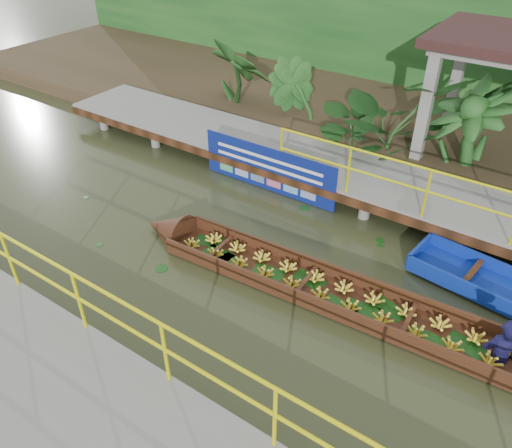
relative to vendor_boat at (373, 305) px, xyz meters
The scene contains 7 objects.
ground 2.32m from the vendor_boat, behind, with size 80.00×80.00×0.00m, color #2E3319.
land_strip 7.71m from the vendor_boat, 107.37° to the left, with size 30.00×8.00×0.45m, color #352C1A.
far_dock 4.01m from the vendor_boat, 124.78° to the left, with size 16.00×2.06×1.66m.
foliage_backdrop 10.28m from the vendor_boat, 103.14° to the left, with size 30.00×0.80×4.00m, color #154218.
vendor_boat is the anchor object (origin of this frame).
blue_banner 4.30m from the vendor_boat, 146.91° to the left, with size 3.39×0.04×1.06m.
tropical_plants 5.30m from the vendor_boat, 94.31° to the left, with size 14.44×1.44×1.80m.
Camera 1 is at (4.04, -5.81, 5.97)m, focal length 35.00 mm.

